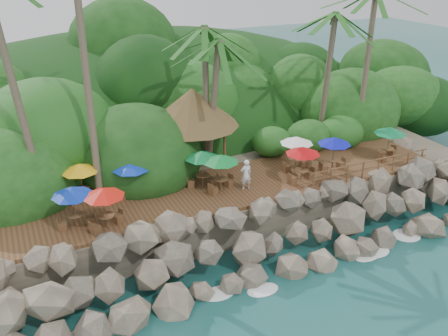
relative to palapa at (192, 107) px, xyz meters
name	(u,v)px	position (x,y,z in m)	size (l,w,h in m)	color
ground	(279,284)	(0.30, -9.67, -5.79)	(140.00, 140.00, 0.00)	#19514F
land_base	(165,146)	(0.30, 6.33, -4.74)	(32.00, 25.20, 2.10)	gray
jungle_hill	(138,128)	(0.30, 13.83, -5.79)	(44.80, 28.00, 15.40)	#143811
seawall	(259,241)	(0.30, -7.67, -4.64)	(29.00, 4.00, 2.30)	gray
terrace	(224,188)	(0.30, -3.67, -3.59)	(26.00, 5.00, 0.20)	brown
jungle_foliage	(171,164)	(0.30, 5.33, -5.79)	(44.00, 16.00, 12.00)	#143811
foam_line	(276,279)	(0.30, -9.37, -5.76)	(25.20, 0.80, 0.06)	white
palapa	(192,107)	(0.00, 0.00, 0.00)	(5.43, 5.43, 4.60)	brown
dining_clusters	(222,160)	(0.09, -3.93, -1.78)	(20.50, 5.11, 2.07)	brown
railing	(371,166)	(8.34, -6.02, -2.88)	(8.30, 0.10, 1.00)	brown
waiter	(246,175)	(1.22, -4.44, -2.64)	(0.62, 0.41, 1.70)	silver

